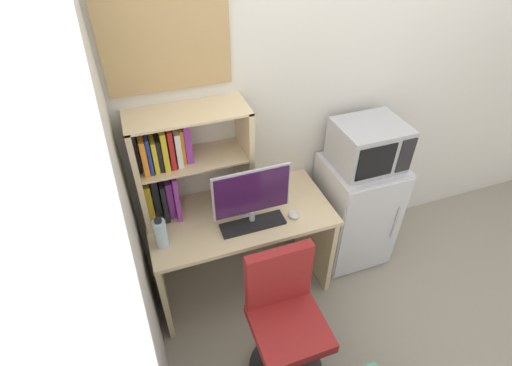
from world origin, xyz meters
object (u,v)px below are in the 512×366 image
object	(u,v)px
monitor	(252,195)
computer_mouse	(294,215)
wall_corkboard	(167,44)
microwave	(368,145)
keyboard	(253,224)
hutch_bookshelf	(176,162)
water_bottle	(161,233)
mini_fridge	(354,211)
desk_chair	(285,326)

from	to	relation	value
monitor	computer_mouse	distance (m)	0.35
monitor	wall_corkboard	xyz separation A→B (m)	(-0.33, 0.39, 0.82)
microwave	wall_corkboard	distance (m)	1.44
keyboard	microwave	xyz separation A→B (m)	(0.89, 0.17, 0.29)
hutch_bookshelf	monitor	bearing A→B (deg)	-34.60
hutch_bookshelf	monitor	size ratio (longest dim) A/B	1.45
monitor	wall_corkboard	world-z (taller)	wall_corkboard
hutch_bookshelf	monitor	distance (m)	0.50
water_bottle	mini_fridge	bearing A→B (deg)	5.77
desk_chair	wall_corkboard	size ratio (longest dim) A/B	1.38
desk_chair	computer_mouse	bearing A→B (deg)	63.10
water_bottle	desk_chair	world-z (taller)	water_bottle
keyboard	mini_fridge	size ratio (longest dim) A/B	0.46
monitor	water_bottle	bearing A→B (deg)	-179.21
microwave	water_bottle	bearing A→B (deg)	-174.11
hutch_bookshelf	mini_fridge	distance (m)	1.45
hutch_bookshelf	microwave	size ratio (longest dim) A/B	1.56
water_bottle	desk_chair	bearing A→B (deg)	-44.67
computer_mouse	desk_chair	bearing A→B (deg)	-116.90
computer_mouse	microwave	world-z (taller)	microwave
computer_mouse	microwave	bearing A→B (deg)	16.69
keyboard	wall_corkboard	world-z (taller)	wall_corkboard
mini_fridge	microwave	distance (m)	0.60
hutch_bookshelf	keyboard	distance (m)	0.61
hutch_bookshelf	keyboard	size ratio (longest dim) A/B	1.72
monitor	keyboard	distance (m)	0.22
keyboard	wall_corkboard	size ratio (longest dim) A/B	0.60
computer_mouse	water_bottle	bearing A→B (deg)	177.64
mini_fridge	wall_corkboard	distance (m)	1.83
keyboard	mini_fridge	world-z (taller)	mini_fridge
monitor	keyboard	bearing A→B (deg)	-99.44
computer_mouse	water_bottle	size ratio (longest dim) A/B	0.38
monitor	desk_chair	size ratio (longest dim) A/B	0.52
microwave	monitor	bearing A→B (deg)	-170.90
water_bottle	monitor	bearing A→B (deg)	0.79
keyboard	hutch_bookshelf	bearing A→B (deg)	142.03
computer_mouse	keyboard	bearing A→B (deg)	177.72
computer_mouse	desk_chair	distance (m)	0.68
microwave	desk_chair	bearing A→B (deg)	-141.08
keyboard	desk_chair	world-z (taller)	desk_chair
keyboard	computer_mouse	bearing A→B (deg)	-2.28
keyboard	water_bottle	xyz separation A→B (m)	(-0.56, 0.02, 0.09)
wall_corkboard	microwave	bearing A→B (deg)	-11.57
monitor	hutch_bookshelf	bearing A→B (deg)	145.40
monitor	water_bottle	xyz separation A→B (m)	(-0.57, -0.01, -0.13)
water_bottle	microwave	distance (m)	1.47
computer_mouse	desk_chair	world-z (taller)	desk_chair
monitor	computer_mouse	world-z (taller)	monitor
computer_mouse	microwave	size ratio (longest dim) A/B	0.18
wall_corkboard	desk_chair	bearing A→B (deg)	-70.88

